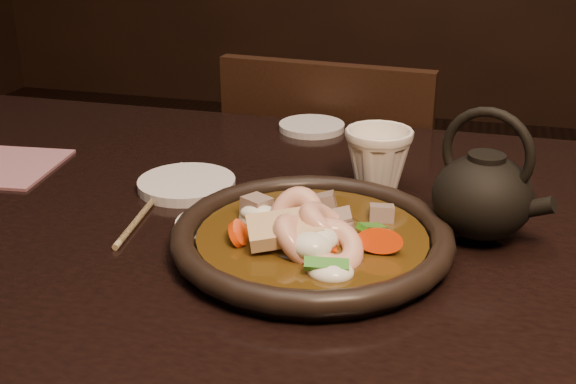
% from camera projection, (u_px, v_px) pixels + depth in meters
% --- Properties ---
extents(table, '(1.60, 0.90, 0.75)m').
position_uv_depth(table, '(324.00, 306.00, 0.82)').
color(table, black).
rests_on(table, floor).
extents(chair, '(0.43, 0.43, 0.84)m').
position_uv_depth(chair, '(338.00, 238.00, 1.46)').
color(chair, black).
rests_on(chair, floor).
extents(plate, '(0.30, 0.30, 0.03)m').
position_uv_depth(plate, '(312.00, 238.00, 0.77)').
color(plate, black).
rests_on(plate, table).
extents(stirfry, '(0.19, 0.17, 0.07)m').
position_uv_depth(stirfry, '(311.00, 236.00, 0.76)').
color(stirfry, '#39250A').
rests_on(stirfry, plate).
extents(soy_dish, '(0.10, 0.10, 0.01)m').
position_uv_depth(soy_dish, '(219.00, 226.00, 0.82)').
color(soy_dish, silver).
rests_on(soy_dish, table).
extents(saucer_left, '(0.13, 0.13, 0.01)m').
position_uv_depth(saucer_left, '(187.00, 184.00, 0.94)').
color(saucer_left, silver).
rests_on(saucer_left, table).
extents(saucer_right, '(0.11, 0.11, 0.01)m').
position_uv_depth(saucer_right, '(312.00, 127.00, 1.17)').
color(saucer_right, silver).
rests_on(saucer_right, table).
extents(tea_cup, '(0.11, 0.10, 0.09)m').
position_uv_depth(tea_cup, '(378.00, 157.00, 0.92)').
color(tea_cup, white).
rests_on(tea_cup, table).
extents(chopsticks, '(0.04, 0.26, 0.01)m').
position_uv_depth(chopsticks, '(153.00, 201.00, 0.90)').
color(chopsticks, tan).
rests_on(chopsticks, table).
extents(napkin, '(0.17, 0.17, 0.00)m').
position_uv_depth(napkin, '(1.00, 166.00, 1.01)').
color(napkin, '#925A61').
rests_on(napkin, table).
extents(teapot, '(0.13, 0.11, 0.15)m').
position_uv_depth(teapot, '(483.00, 192.00, 0.79)').
color(teapot, black).
rests_on(teapot, table).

